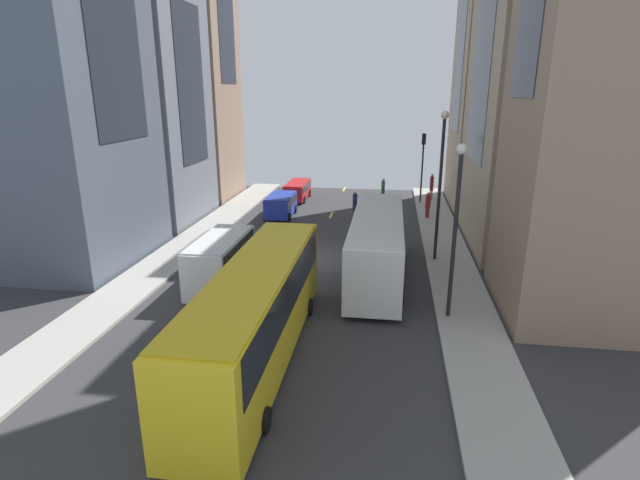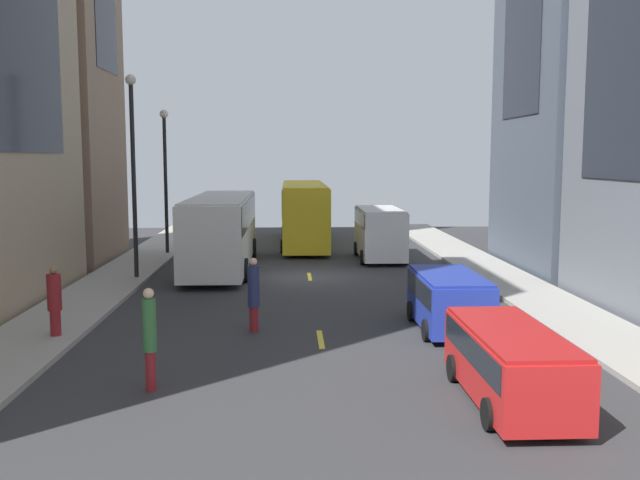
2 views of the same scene
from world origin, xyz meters
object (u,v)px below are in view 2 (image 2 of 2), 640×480
Objects in this scene: pedestrian_crossing_near at (150,335)px; pedestrian_crossing_mid at (254,293)px; pedestrian_walking_far at (54,300)px; city_bus_white at (221,226)px; car_red_0 at (510,360)px; delivery_van_white at (380,230)px; car_blue_1 at (449,297)px; streetcar_yellow at (304,208)px.

pedestrian_crossing_mid is at bearing -24.51° from pedestrian_crossing_near.
pedestrian_walking_far is 5.64m from pedestrian_crossing_near.
city_bus_white is 2.42× the size of car_red_0.
city_bus_white is 2.14× the size of delivery_van_white.
city_bus_white reaches higher than pedestrian_crossing_mid.
pedestrian_walking_far is (-3.46, -12.64, -0.84)m from city_bus_white.
pedestrian_walking_far is at bearing 153.71° from car_red_0.
delivery_van_white reaches higher than pedestrian_crossing_mid.
pedestrian_crossing_near reaches higher than car_blue_1.
pedestrian_walking_far is (-7.46, -21.67, -0.95)m from streetcar_yellow.
delivery_van_white is at bearing -24.78° from pedestrian_crossing_near.
city_bus_white is at bearing -1.03° from pedestrian_crossing_mid.
city_bus_white is 5.19× the size of pedestrian_crossing_mid.
delivery_van_white reaches higher than car_red_0.
pedestrian_crossing_near is at bearing -98.62° from streetcar_yellow.
streetcar_yellow is 2.38× the size of delivery_van_white.
car_red_0 is 12.47m from pedestrian_walking_far.
streetcar_yellow is 27.47m from car_red_0.
pedestrian_crossing_near is (0.04, -17.07, -0.75)m from city_bus_white.
pedestrian_crossing_near is (3.50, -4.42, 0.09)m from pedestrian_walking_far.
city_bus_white is at bearing -161.49° from delivery_van_white.
pedestrian_walking_far is at bearing -126.18° from delivery_van_white.
pedestrian_walking_far is at bearing -176.31° from car_blue_1.
pedestrian_walking_far is at bearing -108.99° from streetcar_yellow.
city_bus_white reaches higher than car_blue_1.
pedestrian_crossing_near is (-7.62, -19.63, -0.26)m from delivery_van_white.
pedestrian_crossing_mid is (-5.61, -14.37, -0.35)m from delivery_van_white.
pedestrian_walking_far reaches higher than car_red_0.
streetcar_yellow is 7.45m from delivery_van_white.
city_bus_white is at bearing 123.38° from car_blue_1.
streetcar_yellow reaches higher than city_bus_white.
city_bus_white is 4.94× the size of pedestrian_crossing_near.
streetcar_yellow is at bearing -16.21° from pedestrian_crossing_mid.
pedestrian_walking_far is 0.85× the size of pedestrian_crossing_near.
streetcar_yellow is 21.32m from car_blue_1.
delivery_van_white is at bearing -32.19° from pedestrian_crossing_mid.
city_bus_white reaches higher than pedestrian_crossing_near.
pedestrian_crossing_near is (-7.81, -5.15, 0.26)m from car_blue_1.
pedestrian_walking_far is at bearing -105.32° from city_bus_white.
pedestrian_crossing_mid is (-5.66, 6.36, 0.23)m from car_red_0.
car_red_0 is at bearing -66.99° from city_bus_white.
car_blue_1 is 1.83× the size of pedestrian_crossing_mid.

